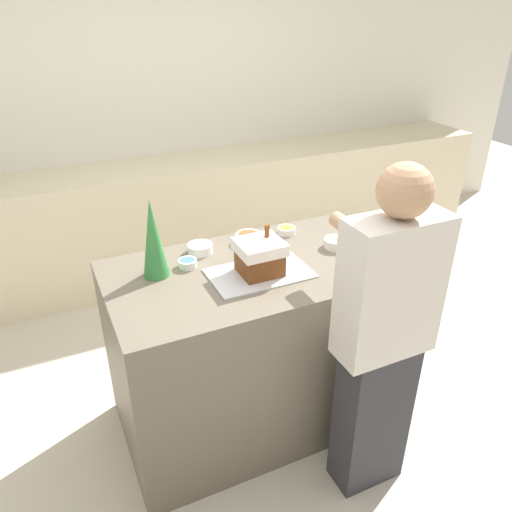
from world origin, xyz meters
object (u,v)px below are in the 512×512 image
candy_bowl_beside_tree (336,243)px  candy_bowl_far_left (249,238)px  baking_tray (260,273)px  gingerbread_house (260,256)px  candy_bowl_behind_tray (286,230)px  candy_bowl_center_rear (200,248)px  candy_bowl_near_tray_right (188,263)px  decorative_tree (153,239)px  person (382,339)px

candy_bowl_beside_tree → candy_bowl_far_left: 0.46m
baking_tray → gingerbread_house: bearing=30.5°
candy_bowl_far_left → candy_bowl_behind_tray: 0.24m
gingerbread_house → candy_bowl_behind_tray: 0.48m
gingerbread_house → candy_bowl_center_rear: (-0.18, 0.33, -0.07)m
candy_bowl_near_tray_right → candy_bowl_behind_tray: candy_bowl_near_tray_right is taller
gingerbread_house → candy_bowl_beside_tree: (0.48, 0.09, -0.07)m
candy_bowl_far_left → candy_bowl_behind_tray: size_ratio=1.41×
decorative_tree → candy_bowl_beside_tree: size_ratio=3.07×
gingerbread_house → candy_bowl_far_left: size_ratio=1.62×
person → candy_bowl_beside_tree: bearing=76.3°
candy_bowl_behind_tray → person: bearing=-89.6°
person → baking_tray: bearing=122.3°
candy_bowl_near_tray_right → candy_bowl_behind_tray: 0.63m
decorative_tree → person: (0.78, -0.72, -0.32)m
candy_bowl_far_left → person: (0.24, -0.85, -0.16)m
candy_bowl_beside_tree → person: 0.65m
candy_bowl_center_rear → candy_bowl_beside_tree: same height
gingerbread_house → decorative_tree: (-0.44, 0.20, 0.10)m
candy_bowl_center_rear → candy_bowl_far_left: 0.27m
baking_tray → candy_bowl_near_tray_right: candy_bowl_near_tray_right is taller
candy_bowl_center_rear → candy_bowl_beside_tree: (0.66, -0.24, 0.00)m
candy_bowl_behind_tray → candy_bowl_near_tray_right: bearing=-167.6°
gingerbread_house → candy_bowl_far_left: bearing=74.6°
gingerbread_house → candy_bowl_center_rear: 0.38m
gingerbread_house → candy_bowl_far_left: gingerbread_house is taller
candy_bowl_center_rear → candy_bowl_far_left: size_ratio=0.92×
candy_bowl_near_tray_right → person: (0.62, -0.73, -0.15)m
decorative_tree → gingerbread_house: bearing=-23.8°
baking_tray → candy_bowl_behind_tray: candy_bowl_behind_tray is taller
candy_bowl_near_tray_right → candy_bowl_far_left: 0.40m
baking_tray → candy_bowl_beside_tree: (0.48, 0.09, 0.02)m
candy_bowl_center_rear → candy_bowl_behind_tray: (0.51, 0.02, -0.01)m
candy_bowl_far_left → candy_bowl_behind_tray: bearing=3.8°
candy_bowl_beside_tree → candy_bowl_near_tray_right: bearing=170.9°
candy_bowl_behind_tray → person: 0.88m
candy_bowl_near_tray_right → candy_bowl_beside_tree: size_ratio=0.73×
gingerbread_house → decorative_tree: bearing=156.2°
decorative_tree → candy_bowl_behind_tray: (0.77, 0.15, -0.17)m
baking_tray → decorative_tree: bearing=156.1°
candy_bowl_center_rear → candy_bowl_far_left: candy_bowl_far_left is taller
baking_tray → person: (0.33, -0.53, -0.13)m
candy_bowl_far_left → decorative_tree: bearing=-166.2°
candy_bowl_far_left → candy_bowl_behind_tray: (0.24, 0.02, -0.01)m
baking_tray → candy_bowl_center_rear: (-0.18, 0.33, 0.02)m
candy_bowl_far_left → person: size_ratio=0.09×
candy_bowl_center_rear → person: person is taller
decorative_tree → candy_bowl_far_left: size_ratio=2.76×
decorative_tree → candy_bowl_near_tray_right: 0.23m
candy_bowl_far_left → candy_bowl_beside_tree: bearing=-31.8°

